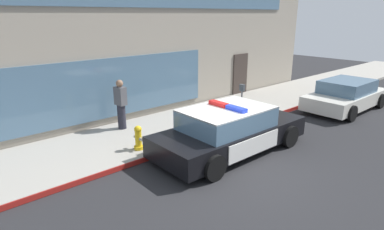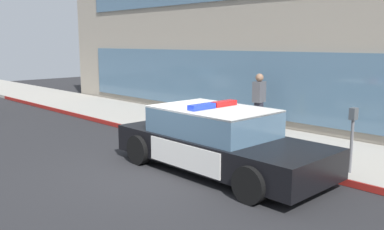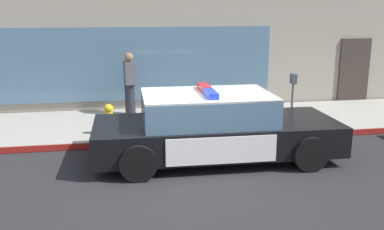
{
  "view_description": "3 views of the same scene",
  "coord_description": "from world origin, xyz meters",
  "px_view_note": "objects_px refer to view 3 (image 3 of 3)",
  "views": [
    {
      "loc": [
        -5.87,
        -5.08,
        3.94
      ],
      "look_at": [
        0.18,
        1.74,
        1.08
      ],
      "focal_mm": 30.1,
      "sensor_mm": 36.0,
      "label": 1
    },
    {
      "loc": [
        6.74,
        -5.64,
        2.77
      ],
      "look_at": [
        -0.49,
        1.4,
        1.0
      ],
      "focal_mm": 38.66,
      "sensor_mm": 36.0,
      "label": 2
    },
    {
      "loc": [
        -1.02,
        -7.5,
        3.05
      ],
      "look_at": [
        0.47,
        1.12,
        0.88
      ],
      "focal_mm": 40.81,
      "sensor_mm": 36.0,
      "label": 3
    }
  ],
  "objects_px": {
    "police_cruiser": "(213,127)",
    "parking_meter": "(293,91)",
    "fire_hydrant": "(109,120)",
    "pedestrian_on_sidewalk": "(130,84)"
  },
  "relations": [
    {
      "from": "police_cruiser",
      "to": "parking_meter",
      "type": "height_order",
      "value": "police_cruiser"
    },
    {
      "from": "fire_hydrant",
      "to": "parking_meter",
      "type": "height_order",
      "value": "parking_meter"
    },
    {
      "from": "police_cruiser",
      "to": "parking_meter",
      "type": "bearing_deg",
      "value": 33.91
    },
    {
      "from": "fire_hydrant",
      "to": "pedestrian_on_sidewalk",
      "type": "distance_m",
      "value": 2.06
    },
    {
      "from": "parking_meter",
      "to": "fire_hydrant",
      "type": "bearing_deg",
      "value": 178.02
    },
    {
      "from": "police_cruiser",
      "to": "parking_meter",
      "type": "relative_size",
      "value": 3.7
    },
    {
      "from": "police_cruiser",
      "to": "pedestrian_on_sidewalk",
      "type": "xyz_separation_m",
      "value": [
        -1.56,
        3.56,
        0.33
      ]
    },
    {
      "from": "pedestrian_on_sidewalk",
      "to": "fire_hydrant",
      "type": "bearing_deg",
      "value": -114.17
    },
    {
      "from": "fire_hydrant",
      "to": "pedestrian_on_sidewalk",
      "type": "bearing_deg",
      "value": 73.98
    },
    {
      "from": "police_cruiser",
      "to": "pedestrian_on_sidewalk",
      "type": "distance_m",
      "value": 3.9
    }
  ]
}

